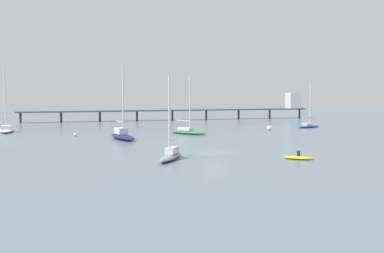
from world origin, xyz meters
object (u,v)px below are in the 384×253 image
at_px(dinghy_yellow, 298,157).
at_px(sailboat_navy, 122,135).
at_px(pier, 219,107).
at_px(mooring_buoy_outer, 75,135).
at_px(sailboat_green, 188,131).
at_px(sailboat_blue, 308,125).
at_px(sailboat_gray, 171,154).
at_px(mooring_buoy_inner, 269,128).
at_px(sailboat_white, 6,128).

bearing_deg(dinghy_yellow, sailboat_navy, 132.53).
xyz_separation_m(pier, mooring_buoy_outer, (-31.53, -36.70, -3.06)).
relative_size(sailboat_green, sailboat_blue, 1.11).
xyz_separation_m(pier, sailboat_blue, (13.26, -26.52, -2.77)).
relative_size(sailboat_navy, dinghy_yellow, 3.32).
height_order(sailboat_gray, dinghy_yellow, sailboat_gray).
bearing_deg(sailboat_blue, sailboat_gray, -131.20).
bearing_deg(sailboat_gray, sailboat_navy, 106.22).
bearing_deg(sailboat_gray, mooring_buoy_inner, 55.50).
distance_m(sailboat_gray, mooring_buoy_inner, 37.87).
height_order(sailboat_green, dinghy_yellow, sailboat_green).
distance_m(sailboat_blue, dinghy_yellow, 41.11).
bearing_deg(pier, sailboat_green, -109.57).
bearing_deg(dinghy_yellow, sailboat_blue, 64.99).
relative_size(sailboat_gray, dinghy_yellow, 2.68).
xyz_separation_m(sailboat_navy, dinghy_yellow, (19.57, -21.34, -0.54)).
height_order(pier, sailboat_green, sailboat_green).
xyz_separation_m(sailboat_gray, dinghy_yellow, (13.83, -1.61, -0.46)).
bearing_deg(mooring_buoy_inner, sailboat_white, 175.70).
xyz_separation_m(mooring_buoy_outer, mooring_buoy_inner, (35.02, 5.74, 0.18)).
bearing_deg(sailboat_gray, sailboat_blue, 48.80).
bearing_deg(sailboat_green, mooring_buoy_outer, -177.26).
distance_m(pier, mooring_buoy_inner, 31.29).
bearing_deg(sailboat_white, pier, 31.22).
bearing_deg(sailboat_green, sailboat_white, 165.27).
xyz_separation_m(sailboat_white, sailboat_blue, (58.31, 0.78, -0.06)).
bearing_deg(sailboat_green, pier, 70.43).
height_order(sailboat_white, mooring_buoy_inner, sailboat_white).
bearing_deg(sailboat_green, dinghy_yellow, -72.90).
xyz_separation_m(pier, mooring_buoy_inner, (3.49, -30.96, -2.88)).
height_order(sailboat_navy, sailboat_gray, sailboat_navy).
distance_m(pier, sailboat_blue, 29.78).
bearing_deg(sailboat_green, mooring_buoy_inner, 16.62).
relative_size(sailboat_blue, mooring_buoy_outer, 17.42).
bearing_deg(mooring_buoy_inner, sailboat_blue, 24.44).
distance_m(mooring_buoy_outer, mooring_buoy_inner, 35.49).
bearing_deg(dinghy_yellow, sailboat_gray, 173.36).
bearing_deg(sailboat_navy, sailboat_white, 144.68).
relative_size(mooring_buoy_outer, mooring_buoy_inner, 0.59).
height_order(sailboat_navy, mooring_buoy_inner, sailboat_navy).
relative_size(sailboat_gray, mooring_buoy_inner, 10.31).
distance_m(sailboat_white, sailboat_green, 33.42).
height_order(sailboat_blue, mooring_buoy_inner, sailboat_blue).
height_order(sailboat_gray, mooring_buoy_inner, sailboat_gray).
relative_size(sailboat_green, mooring_buoy_inner, 11.41).
relative_size(sailboat_white, sailboat_gray, 1.26).
relative_size(sailboat_gray, sailboat_blue, 1.00).
xyz_separation_m(sailboat_white, dinghy_yellow, (40.93, -36.47, -0.41)).
height_order(sailboat_green, mooring_buoy_inner, sailboat_green).
relative_size(dinghy_yellow, mooring_buoy_outer, 6.50).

